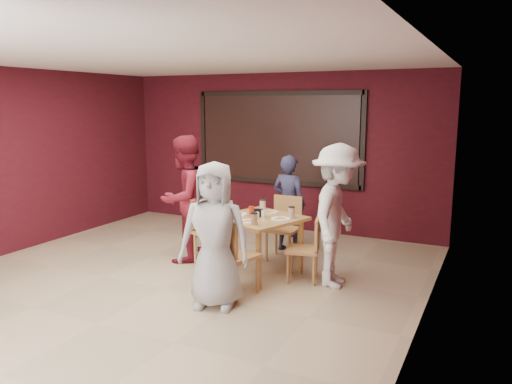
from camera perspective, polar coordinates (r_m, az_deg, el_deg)
The scene contains 11 objects.
floor at distance 6.40m, azimuth -10.57°, elevation -10.79°, with size 7.00×7.00×0.00m, color tan.
window_blinds at distance 9.00m, azimuth 2.41°, elevation 6.18°, with size 3.00×0.02×1.50m, color black.
dining_table at distance 6.61m, azimuth 0.30°, elevation -3.69°, with size 1.26×1.26×0.94m.
chair_front at distance 5.92m, azimuth -2.89°, elevation -6.86°, with size 0.57×0.57×0.95m.
chair_back at distance 7.35m, azimuth 3.32°, elevation -3.64°, with size 0.45×0.45×0.92m.
chair_left at distance 7.14m, azimuth -5.34°, elevation -4.00°, with size 0.59×0.59×0.94m.
chair_right at distance 6.43m, azimuth 5.98°, elevation -6.11°, with size 0.49×0.49×0.84m.
diner_front at distance 5.57m, azimuth -4.74°, elevation -4.94°, with size 0.80×0.52×1.64m, color #A8A8A8.
diner_back at distance 7.67m, azimuth 3.77°, elevation -1.31°, with size 0.55×0.36×1.50m, color #2A2C4C.
diner_left at distance 7.25m, azimuth -8.18°, elevation -0.77°, with size 0.88×0.69×1.82m, color maroon.
diner_right at distance 6.25m, azimuth 9.26°, elevation -2.70°, with size 1.15×0.66×1.79m, color white.
Camera 1 is at (3.64, -4.75, 2.26)m, focal length 35.00 mm.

